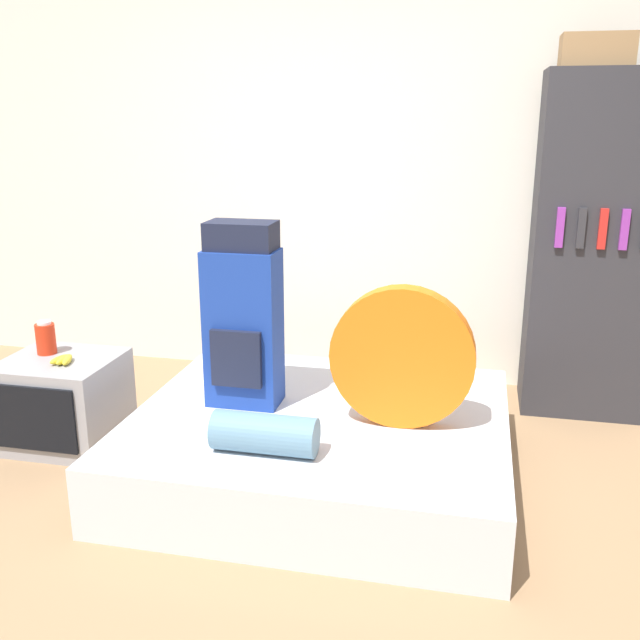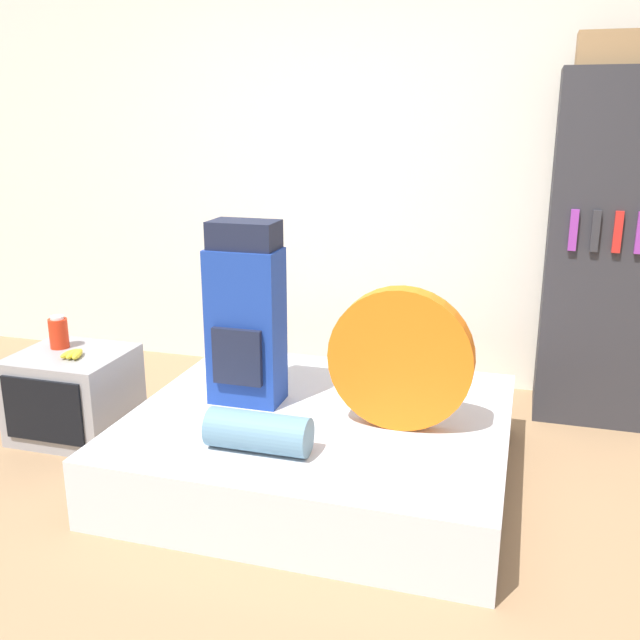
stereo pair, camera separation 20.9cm
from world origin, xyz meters
The scene contains 11 objects.
ground_plane centered at (0.00, 0.00, 0.00)m, with size 16.00×16.00×0.00m, color #997551.
wall_back centered at (0.00, 2.04, 1.30)m, with size 8.00×0.05×2.60m.
bed centered at (0.08, 0.62, 0.16)m, with size 1.71×1.52×0.32m.
backpack centered at (-0.31, 0.67, 0.74)m, with size 0.34×0.24×0.87m.
tent_bag centered at (0.45, 0.58, 0.63)m, with size 0.64×0.10×0.64m.
sleeping_roll centered at (-0.06, 0.18, 0.40)m, with size 0.43×0.17×0.17m.
television centered at (-1.30, 0.67, 0.23)m, with size 0.56×0.52×0.46m.
canister centered at (-1.41, 0.74, 0.54)m, with size 0.10×0.10×0.17m.
banana_bunch centered at (-1.24, 0.63, 0.48)m, with size 0.11×0.14×0.04m.
bookshelf centered at (1.37, 1.75, 0.94)m, with size 0.66×0.45×1.89m.
cardboard_box centered at (1.28, 1.72, 1.97)m, with size 0.36×0.22×0.17m.
Camera 1 is at (0.74, -2.38, 1.66)m, focal length 40.00 mm.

